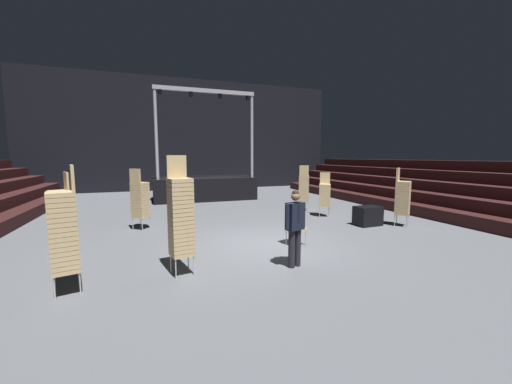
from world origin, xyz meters
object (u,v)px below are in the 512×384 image
(man_with_tie, at_px, (295,224))
(loose_chair_near_man, at_px, (294,226))
(equipment_road_case, at_px, (368,216))
(chair_stack_front_left, at_px, (325,194))
(chair_stack_rear_right, at_px, (64,231))
(chair_stack_mid_right, at_px, (403,197))
(chair_stack_mid_left, at_px, (140,199))
(chair_stack_front_right, at_px, (60,212))
(chair_stack_rear_left, at_px, (304,188))
(chair_stack_mid_centre, at_px, (181,216))
(stage_riser, at_px, (204,186))

(man_with_tie, height_order, loose_chair_near_man, man_with_tie)
(equipment_road_case, distance_m, loose_chair_near_man, 3.74)
(chair_stack_front_left, bearing_deg, chair_stack_rear_right, 60.28)
(chair_stack_mid_right, relative_size, chair_stack_rear_right, 0.89)
(equipment_road_case, bearing_deg, chair_stack_mid_left, 164.31)
(chair_stack_front_right, height_order, chair_stack_rear_right, chair_stack_rear_right)
(chair_stack_rear_left, relative_size, chair_stack_rear_right, 0.89)
(man_with_tie, bearing_deg, chair_stack_front_left, -145.82)
(chair_stack_mid_centre, bearing_deg, stage_riser, -113.34)
(chair_stack_mid_left, bearing_deg, chair_stack_mid_centre, -39.98)
(chair_stack_mid_left, distance_m, chair_stack_mid_centre, 4.54)
(chair_stack_mid_centre, relative_size, equipment_road_case, 2.75)
(man_with_tie, height_order, chair_stack_front_right, chair_stack_front_right)
(man_with_tie, xyz_separation_m, chair_stack_mid_left, (-3.30, 4.87, 0.05))
(chair_stack_mid_left, distance_m, chair_stack_rear_left, 7.08)
(chair_stack_front_left, bearing_deg, man_with_tie, 82.93)
(chair_stack_mid_left, xyz_separation_m, chair_stack_rear_left, (6.95, 1.37, 0.00))
(chair_stack_front_right, height_order, chair_stack_mid_left, same)
(chair_stack_mid_left, bearing_deg, chair_stack_rear_left, 49.81)
(stage_riser, height_order, chair_stack_front_right, stage_riser)
(chair_stack_rear_left, xyz_separation_m, chair_stack_rear_right, (-8.09, -6.04, 0.13))
(chair_stack_front_left, relative_size, chair_stack_front_right, 0.88)
(chair_stack_rear_left, bearing_deg, chair_stack_mid_centre, -105.50)
(loose_chair_near_man, bearing_deg, chair_stack_mid_left, -61.91)
(chair_stack_front_right, xyz_separation_m, chair_stack_mid_right, (10.57, -0.79, 0.00))
(equipment_road_case, bearing_deg, chair_stack_front_right, 178.02)
(stage_riser, relative_size, loose_chair_near_man, 6.29)
(chair_stack_front_right, distance_m, equipment_road_case, 9.52)
(loose_chair_near_man, bearing_deg, chair_stack_rear_right, -8.11)
(chair_stack_mid_left, bearing_deg, equipment_road_case, 22.95)
(chair_stack_rear_left, bearing_deg, chair_stack_mid_left, -138.17)
(chair_stack_rear_left, distance_m, equipment_road_case, 3.63)
(chair_stack_mid_left, height_order, chair_stack_mid_right, same)
(chair_stack_mid_centre, bearing_deg, loose_chair_near_man, -171.85)
(chair_stack_mid_left, bearing_deg, chair_stack_front_left, 37.05)
(chair_stack_mid_centre, bearing_deg, equipment_road_case, -172.05)
(chair_stack_mid_left, xyz_separation_m, loose_chair_near_man, (4.06, -3.34, -0.49))
(stage_riser, distance_m, man_with_tie, 11.33)
(chair_stack_front_right, bearing_deg, man_with_tie, -143.61)
(chair_stack_mid_centre, height_order, equipment_road_case, chair_stack_mid_centre)
(equipment_road_case, xyz_separation_m, loose_chair_near_man, (-3.54, -1.20, 0.19))
(chair_stack_front_left, height_order, chair_stack_mid_left, chair_stack_mid_left)
(chair_stack_mid_left, distance_m, chair_stack_rear_right, 4.81)
(chair_stack_front_right, relative_size, chair_stack_rear_left, 1.00)
(chair_stack_rear_left, xyz_separation_m, equipment_road_case, (0.66, -3.51, -0.68))
(loose_chair_near_man, bearing_deg, chair_stack_mid_right, 166.69)
(chair_stack_rear_right, bearing_deg, chair_stack_rear_left, -67.05)
(chair_stack_mid_right, height_order, equipment_road_case, chair_stack_mid_right)
(chair_stack_mid_right, bearing_deg, loose_chair_near_man, -26.36)
(chair_stack_front_left, xyz_separation_m, loose_chair_near_man, (-2.98, -3.14, -0.37))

